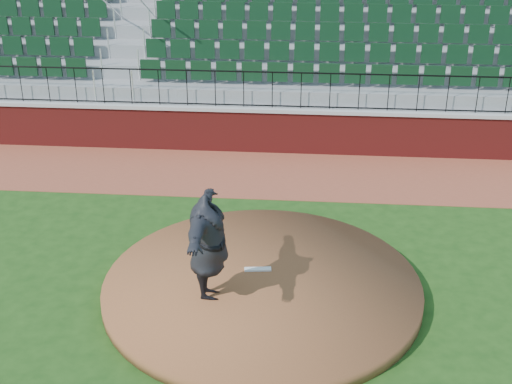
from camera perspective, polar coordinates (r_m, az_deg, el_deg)
ground at (r=13.53m, az=-0.52°, el=-7.71°), size 90.00×90.00×0.00m
warning_track at (r=18.27m, az=1.00°, el=1.56°), size 34.00×3.20×0.01m
field_wall at (r=19.53m, az=1.32°, el=5.05°), size 34.00×0.35×1.20m
wall_cap at (r=19.32m, az=1.34°, el=6.86°), size 34.00×0.45×0.10m
wall_railing at (r=19.15m, az=1.35°, el=8.42°), size 34.00×0.05×1.00m
seating_stands at (r=21.64m, az=1.81°, el=11.78°), size 34.00×5.10×4.60m
concourse_wall at (r=24.28m, az=2.19°, el=14.36°), size 34.00×0.50×5.50m
pitchers_mound at (r=13.25m, az=0.50°, el=-7.85°), size 6.02×6.02×0.25m
pitching_rubber at (r=13.52m, az=0.15°, el=-6.39°), size 0.53×0.19×0.03m
pitcher at (r=12.26m, az=-3.93°, el=-4.57°), size 0.76×2.54×2.06m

